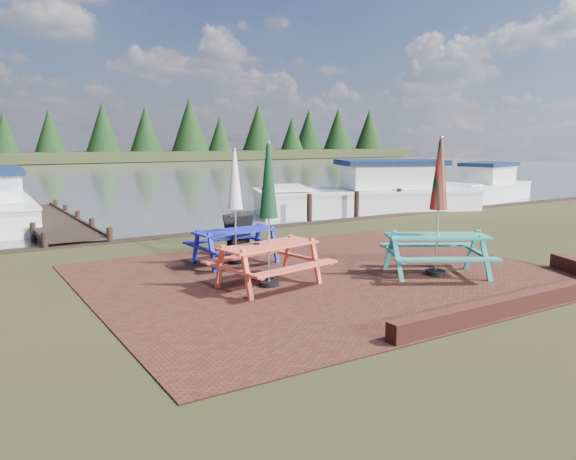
{
  "coord_description": "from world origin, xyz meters",
  "views": [
    {
      "loc": [
        -6.38,
        -7.9,
        2.7
      ],
      "look_at": [
        -0.87,
        0.99,
        1.0
      ],
      "focal_mm": 35.0,
      "sensor_mm": 36.0,
      "label": 1
    }
  ],
  "objects_px": {
    "boat_near": "(370,197)",
    "picnic_table_teal": "(437,229)",
    "jetty": "(50,221)",
    "picnic_table_red": "(269,238)",
    "picnic_table_blue": "(236,225)",
    "boat_far": "(482,189)",
    "chalkboard": "(238,234)"
  },
  "relations": [
    {
      "from": "boat_near",
      "to": "picnic_table_teal",
      "type": "bearing_deg",
      "value": 167.25
    },
    {
      "from": "picnic_table_teal",
      "to": "jetty",
      "type": "height_order",
      "value": "picnic_table_teal"
    },
    {
      "from": "picnic_table_teal",
      "to": "picnic_table_red",
      "type": "relative_size",
      "value": 1.03
    },
    {
      "from": "boat_near",
      "to": "picnic_table_blue",
      "type": "bearing_deg",
      "value": 144.69
    },
    {
      "from": "picnic_table_teal",
      "to": "jetty",
      "type": "distance_m",
      "value": 12.67
    },
    {
      "from": "picnic_table_teal",
      "to": "jetty",
      "type": "relative_size",
      "value": 0.3
    },
    {
      "from": "boat_far",
      "to": "picnic_table_blue",
      "type": "bearing_deg",
      "value": 98.19
    },
    {
      "from": "picnic_table_red",
      "to": "boat_far",
      "type": "bearing_deg",
      "value": 17.2
    },
    {
      "from": "boat_far",
      "to": "chalkboard",
      "type": "bearing_deg",
      "value": 96.27
    },
    {
      "from": "chalkboard",
      "to": "boat_near",
      "type": "height_order",
      "value": "boat_near"
    },
    {
      "from": "boat_near",
      "to": "boat_far",
      "type": "distance_m",
      "value": 7.41
    },
    {
      "from": "picnic_table_teal",
      "to": "picnic_table_blue",
      "type": "relative_size",
      "value": 1.1
    },
    {
      "from": "picnic_table_red",
      "to": "picnic_table_blue",
      "type": "distance_m",
      "value": 2.07
    },
    {
      "from": "picnic_table_teal",
      "to": "chalkboard",
      "type": "bearing_deg",
      "value": 152.75
    },
    {
      "from": "chalkboard",
      "to": "jetty",
      "type": "distance_m",
      "value": 8.13
    },
    {
      "from": "picnic_table_blue",
      "to": "boat_far",
      "type": "relative_size",
      "value": 0.37
    },
    {
      "from": "picnic_table_teal",
      "to": "boat_near",
      "type": "relative_size",
      "value": 0.3
    },
    {
      "from": "picnic_table_teal",
      "to": "chalkboard",
      "type": "height_order",
      "value": "picnic_table_teal"
    },
    {
      "from": "picnic_table_teal",
      "to": "picnic_table_blue",
      "type": "xyz_separation_m",
      "value": [
        -2.91,
        3.07,
        -0.09
      ]
    },
    {
      "from": "picnic_table_red",
      "to": "jetty",
      "type": "xyz_separation_m",
      "value": [
        -2.13,
        10.42,
        -0.81
      ]
    },
    {
      "from": "boat_near",
      "to": "jetty",
      "type": "bearing_deg",
      "value": 98.69
    },
    {
      "from": "picnic_table_red",
      "to": "boat_far",
      "type": "relative_size",
      "value": 0.39
    },
    {
      "from": "jetty",
      "to": "boat_far",
      "type": "xyz_separation_m",
      "value": [
        18.7,
        -1.66,
        0.28
      ]
    },
    {
      "from": "jetty",
      "to": "boat_far",
      "type": "bearing_deg",
      "value": -5.06
    },
    {
      "from": "boat_near",
      "to": "chalkboard",
      "type": "bearing_deg",
      "value": 142.36
    },
    {
      "from": "picnic_table_blue",
      "to": "boat_far",
      "type": "xyz_separation_m",
      "value": [
        16.23,
        6.73,
        -0.48
      ]
    },
    {
      "from": "picnic_table_red",
      "to": "chalkboard",
      "type": "bearing_deg",
      "value": 63.48
    },
    {
      "from": "picnic_table_red",
      "to": "boat_far",
      "type": "xyz_separation_m",
      "value": [
        16.57,
        8.77,
        -0.53
      ]
    },
    {
      "from": "picnic_table_teal",
      "to": "picnic_table_blue",
      "type": "height_order",
      "value": "picnic_table_teal"
    },
    {
      "from": "picnic_table_blue",
      "to": "boat_near",
      "type": "xyz_separation_m",
      "value": [
        8.85,
        6.04,
        -0.38
      ]
    },
    {
      "from": "picnic_table_red",
      "to": "jetty",
      "type": "distance_m",
      "value": 10.67
    },
    {
      "from": "boat_far",
      "to": "jetty",
      "type": "bearing_deg",
      "value": 70.62
    }
  ]
}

